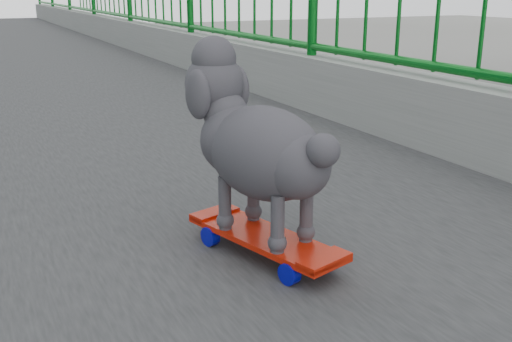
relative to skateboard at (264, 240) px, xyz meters
The scene contains 3 objects.
railing 1.73m from the skateboard, 97.60° to the left, with size 3.00×24.00×1.42m.
skateboard is the anchor object (origin of this frame).
poodle 0.26m from the skateboard, 106.26° to the left, with size 0.31×0.52×0.45m.
Camera 1 is at (-0.42, -2.98, 7.67)m, focal length 42.00 mm.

